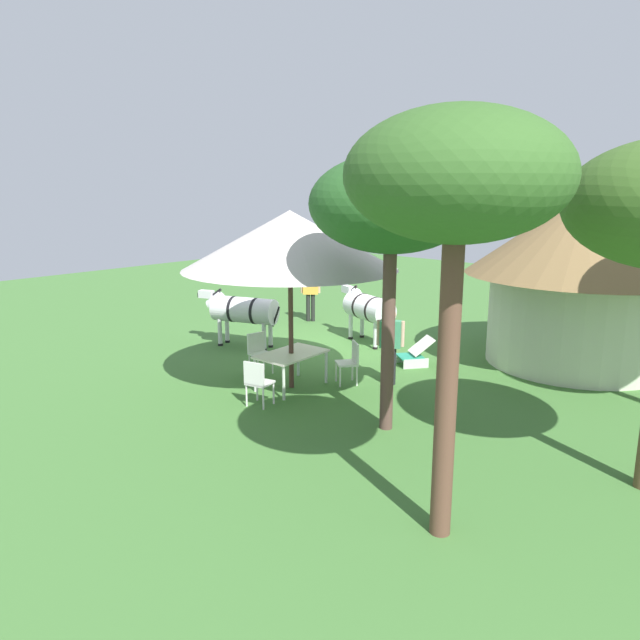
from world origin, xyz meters
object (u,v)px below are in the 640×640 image
(guest_beside_umbrella, at_px, (390,340))
(patio_chair_east_end, at_px, (350,360))
(acacia_tree_far_lawn, at_px, (391,206))
(acacia_tree_left_background, at_px, (457,181))
(thatched_hut, at_px, (582,267))
(zebra_by_umbrella, at_px, (243,310))
(standing_watcher, at_px, (310,288))
(zebra_nearest_camera, at_px, (368,308))
(shade_umbrella, at_px, (290,240))
(striped_lounge_chair, at_px, (415,354))
(patio_dining_table, at_px, (291,357))
(patio_chair_west_end, at_px, (257,380))
(patio_chair_near_lawn, at_px, (259,350))

(guest_beside_umbrella, bearing_deg, patio_chair_east_end, 8.80)
(acacia_tree_far_lawn, bearing_deg, acacia_tree_left_background, 48.06)
(thatched_hut, distance_m, zebra_by_umbrella, 8.27)
(guest_beside_umbrella, distance_m, standing_watcher, 6.25)
(zebra_nearest_camera, height_order, acacia_tree_left_background, acacia_tree_left_background)
(patio_chair_east_end, xyz_separation_m, zebra_by_umbrella, (-0.42, -3.97, 0.44))
(shade_umbrella, relative_size, acacia_tree_far_lawn, 0.93)
(striped_lounge_chair, bearing_deg, acacia_tree_left_background, 162.49)
(patio_dining_table, distance_m, acacia_tree_left_background, 6.72)
(striped_lounge_chair, bearing_deg, guest_beside_umbrella, 140.39)
(zebra_nearest_camera, height_order, acacia_tree_far_lawn, acacia_tree_far_lawn)
(patio_chair_east_end, height_order, acacia_tree_left_background, acacia_tree_left_background)
(zebra_nearest_camera, distance_m, acacia_tree_far_lawn, 6.44)
(zebra_nearest_camera, relative_size, acacia_tree_far_lawn, 0.47)
(patio_chair_west_end, xyz_separation_m, zebra_by_umbrella, (-2.66, -3.54, 0.44))
(patio_dining_table, distance_m, patio_chair_near_lawn, 1.27)
(zebra_by_umbrella, bearing_deg, acacia_tree_far_lawn, -127.71)
(patio_chair_west_end, relative_size, acacia_tree_left_background, 0.18)
(patio_chair_near_lawn, xyz_separation_m, patio_chair_west_end, (1.43, 1.56, 0.00))
(guest_beside_umbrella, bearing_deg, zebra_by_umbrella, -28.78)
(zebra_nearest_camera, bearing_deg, shade_umbrella, -146.49)
(striped_lounge_chair, bearing_deg, zebra_nearest_camera, 13.52)
(standing_watcher, bearing_deg, shade_umbrella, 88.01)
(patio_dining_table, relative_size, striped_lounge_chair, 1.59)
(guest_beside_umbrella, height_order, striped_lounge_chair, guest_beside_umbrella)
(patio_chair_west_end, bearing_deg, guest_beside_umbrella, 54.21)
(patio_chair_west_end, height_order, striped_lounge_chair, patio_chair_west_end)
(striped_lounge_chair, bearing_deg, patio_chair_west_end, 117.06)
(patio_dining_table, bearing_deg, zebra_by_umbrella, -114.08)
(patio_chair_near_lawn, bearing_deg, patio_chair_east_end, 121.74)
(guest_beside_umbrella, relative_size, standing_watcher, 0.95)
(acacia_tree_left_background, bearing_deg, shade_umbrella, -116.55)
(thatched_hut, bearing_deg, patio_chair_west_end, -25.81)
(patio_dining_table, height_order, striped_lounge_chair, patio_dining_table)
(patio_chair_near_lawn, height_order, zebra_by_umbrella, zebra_by_umbrella)
(patio_chair_west_end, xyz_separation_m, standing_watcher, (-5.99, -4.27, 0.50))
(patio_chair_east_end, bearing_deg, patio_chair_west_end, 115.35)
(zebra_by_umbrella, xyz_separation_m, acacia_tree_left_background, (4.00, 8.35, 3.21))
(patio_dining_table, height_order, patio_chair_east_end, patio_chair_east_end)
(shade_umbrella, bearing_deg, patio_dining_table, -153.43)
(patio_chair_west_end, bearing_deg, thatched_hut, 49.66)
(standing_watcher, height_order, zebra_by_umbrella, standing_watcher)
(patio_chair_west_end, relative_size, zebra_by_umbrella, 0.40)
(shade_umbrella, relative_size, zebra_by_umbrella, 1.91)
(patio_dining_table, bearing_deg, shade_umbrella, 26.57)
(patio_dining_table, relative_size, patio_chair_west_end, 1.68)
(striped_lounge_chair, height_order, acacia_tree_left_background, acacia_tree_left_background)
(striped_lounge_chair, xyz_separation_m, zebra_nearest_camera, (-0.87, -2.08, 0.68))
(patio_chair_near_lawn, bearing_deg, standing_watcher, -139.64)
(standing_watcher, xyz_separation_m, zebra_nearest_camera, (0.84, 2.88, -0.08))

